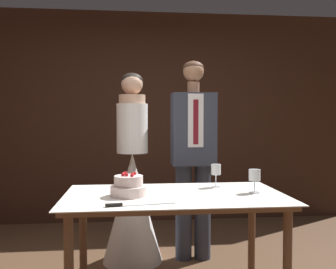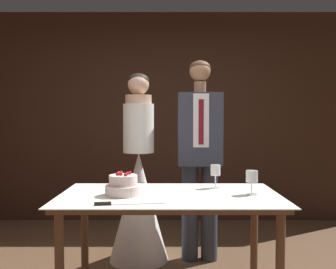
{
  "view_description": "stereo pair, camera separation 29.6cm",
  "coord_description": "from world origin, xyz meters",
  "px_view_note": "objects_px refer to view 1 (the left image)",
  "views": [
    {
      "loc": [
        -0.21,
        -2.46,
        1.3
      ],
      "look_at": [
        0.1,
        0.48,
        1.18
      ],
      "focal_mm": 40.0,
      "sensor_mm": 36.0,
      "label": 1
    },
    {
      "loc": [
        0.09,
        -2.48,
        1.3
      ],
      "look_at": [
        0.1,
        0.48,
        1.18
      ],
      "focal_mm": 40.0,
      "sensor_mm": 36.0,
      "label": 2
    }
  ],
  "objects_px": {
    "wine_glass_near": "(216,170)",
    "bride": "(132,193)",
    "cake_knife": "(127,205)",
    "groom": "(193,151)",
    "tiered_cake": "(129,187)",
    "cake_table": "(175,207)",
    "wine_glass_middle": "(255,176)"
  },
  "relations": [
    {
      "from": "wine_glass_near",
      "to": "cake_table",
      "type": "bearing_deg",
      "value": -145.44
    },
    {
      "from": "cake_table",
      "to": "bride",
      "type": "distance_m",
      "value": 0.93
    },
    {
      "from": "bride",
      "to": "cake_knife",
      "type": "bearing_deg",
      "value": -91.93
    },
    {
      "from": "tiered_cake",
      "to": "wine_glass_middle",
      "type": "bearing_deg",
      "value": 1.14
    },
    {
      "from": "cake_knife",
      "to": "groom",
      "type": "relative_size",
      "value": 0.23
    },
    {
      "from": "cake_knife",
      "to": "wine_glass_near",
      "type": "distance_m",
      "value": 0.87
    },
    {
      "from": "tiered_cake",
      "to": "cake_knife",
      "type": "height_order",
      "value": "tiered_cake"
    },
    {
      "from": "wine_glass_near",
      "to": "wine_glass_middle",
      "type": "distance_m",
      "value": 0.32
    },
    {
      "from": "groom",
      "to": "wine_glass_near",
      "type": "bearing_deg",
      "value": -84.53
    },
    {
      "from": "cake_table",
      "to": "tiered_cake",
      "type": "height_order",
      "value": "tiered_cake"
    },
    {
      "from": "groom",
      "to": "cake_knife",
      "type": "bearing_deg",
      "value": -116.59
    },
    {
      "from": "wine_glass_near",
      "to": "wine_glass_middle",
      "type": "height_order",
      "value": "wine_glass_near"
    },
    {
      "from": "wine_glass_near",
      "to": "groom",
      "type": "relative_size",
      "value": 0.09
    },
    {
      "from": "wine_glass_near",
      "to": "tiered_cake",
      "type": "bearing_deg",
      "value": -158.28
    },
    {
      "from": "cake_knife",
      "to": "wine_glass_near",
      "type": "relative_size",
      "value": 2.45
    },
    {
      "from": "wine_glass_near",
      "to": "bride",
      "type": "distance_m",
      "value": 0.94
    },
    {
      "from": "wine_glass_near",
      "to": "bride",
      "type": "xyz_separation_m",
      "value": [
        -0.62,
        0.65,
        -0.29
      ]
    },
    {
      "from": "cake_knife",
      "to": "wine_glass_middle",
      "type": "relative_size",
      "value": 2.59
    },
    {
      "from": "cake_knife",
      "to": "bride",
      "type": "xyz_separation_m",
      "value": [
        0.04,
        1.2,
        -0.17
      ]
    },
    {
      "from": "cake_table",
      "to": "wine_glass_middle",
      "type": "distance_m",
      "value": 0.59
    },
    {
      "from": "cake_knife",
      "to": "groom",
      "type": "height_order",
      "value": "groom"
    },
    {
      "from": "cake_knife",
      "to": "wine_glass_middle",
      "type": "height_order",
      "value": "wine_glass_middle"
    },
    {
      "from": "tiered_cake",
      "to": "cake_knife",
      "type": "xyz_separation_m",
      "value": [
        -0.01,
        -0.29,
        -0.05
      ]
    },
    {
      "from": "cake_table",
      "to": "bride",
      "type": "xyz_separation_m",
      "value": [
        -0.28,
        0.88,
        -0.08
      ]
    },
    {
      "from": "tiered_cake",
      "to": "bride",
      "type": "xyz_separation_m",
      "value": [
        0.03,
        0.91,
        -0.22
      ]
    },
    {
      "from": "wine_glass_near",
      "to": "bride",
      "type": "height_order",
      "value": "bride"
    },
    {
      "from": "wine_glass_middle",
      "to": "groom",
      "type": "relative_size",
      "value": 0.09
    },
    {
      "from": "cake_table",
      "to": "bride",
      "type": "relative_size",
      "value": 0.87
    },
    {
      "from": "bride",
      "to": "cake_table",
      "type": "bearing_deg",
      "value": -72.41
    },
    {
      "from": "cake_table",
      "to": "bride",
      "type": "height_order",
      "value": "bride"
    },
    {
      "from": "cake_knife",
      "to": "wine_glass_middle",
      "type": "xyz_separation_m",
      "value": [
        0.88,
        0.31,
        0.11
      ]
    },
    {
      "from": "groom",
      "to": "bride",
      "type": "bearing_deg",
      "value": 179.94
    }
  ]
}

